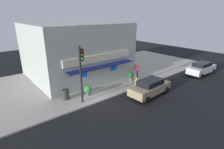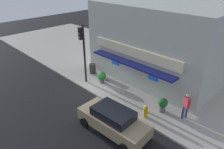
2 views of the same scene
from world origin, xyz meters
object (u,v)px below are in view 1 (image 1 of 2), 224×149
at_px(traffic_light, 81,68).
at_px(potted_plant_by_window, 88,90).
at_px(pedestrian, 137,69).
at_px(trash_can, 66,94).
at_px(parked_car_white, 201,68).
at_px(parked_car_tan, 150,87).
at_px(fire_hydrant, 137,81).
at_px(potted_plant_by_doorway, 131,76).

distance_m(traffic_light, potted_plant_by_window, 3.01).
bearing_deg(pedestrian, trash_can, 179.71).
relative_size(trash_can, parked_car_white, 0.21).
bearing_deg(potted_plant_by_window, pedestrian, 4.50).
distance_m(pedestrian, parked_car_tan, 4.83).
bearing_deg(parked_car_white, pedestrian, 150.26).
xyz_separation_m(traffic_light, fire_hydrant, (6.64, -0.18, -2.79)).
bearing_deg(potted_plant_by_window, parked_car_white, -14.04).
bearing_deg(traffic_light, trash_can, 118.81).
bearing_deg(fire_hydrant, trash_can, 166.79).
xyz_separation_m(fire_hydrant, potted_plant_by_window, (-5.53, 1.13, 0.15)).
relative_size(potted_plant_by_doorway, parked_car_white, 0.23).
distance_m(parked_car_tan, parked_car_white, 10.12).
bearing_deg(potted_plant_by_window, fire_hydrant, -11.58).
bearing_deg(fire_hydrant, parked_car_white, -15.46).
relative_size(traffic_light, trash_can, 5.42).
height_order(traffic_light, trash_can, traffic_light).
height_order(potted_plant_by_doorway, parked_car_tan, parked_car_tan).
height_order(fire_hydrant, parked_car_white, parked_car_white).
xyz_separation_m(traffic_light, trash_can, (-0.87, 1.59, -2.75)).
height_order(potted_plant_by_window, parked_car_white, parked_car_white).
bearing_deg(traffic_light, pedestrian, 10.25).
height_order(trash_can, potted_plant_by_window, potted_plant_by_window).
relative_size(pedestrian, potted_plant_by_doorway, 1.78).
relative_size(parked_car_tan, parked_car_white, 1.03).
bearing_deg(potted_plant_by_doorway, traffic_light, -171.00).
bearing_deg(pedestrian, fire_hydrant, -137.59).
bearing_deg(trash_can, parked_car_tan, -31.14).
bearing_deg(pedestrian, parked_car_white, -29.74).
bearing_deg(fire_hydrant, traffic_light, 178.48).
height_order(traffic_light, potted_plant_by_doorway, traffic_light).
bearing_deg(pedestrian, traffic_light, -169.75).
height_order(fire_hydrant, pedestrian, pedestrian).
bearing_deg(potted_plant_by_window, parked_car_tan, -35.77).
relative_size(fire_hydrant, parked_car_tan, 0.19).
bearing_deg(trash_can, fire_hydrant, -13.21).
bearing_deg(fire_hydrant, potted_plant_by_window, 168.42).
height_order(potted_plant_by_window, parked_car_tan, parked_car_tan).
bearing_deg(trash_can, traffic_light, -61.19).
relative_size(fire_hydrant, potted_plant_by_window, 0.87).
bearing_deg(parked_car_tan, pedestrian, 58.23).
xyz_separation_m(fire_hydrant, parked_car_white, (9.46, -2.62, 0.28)).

